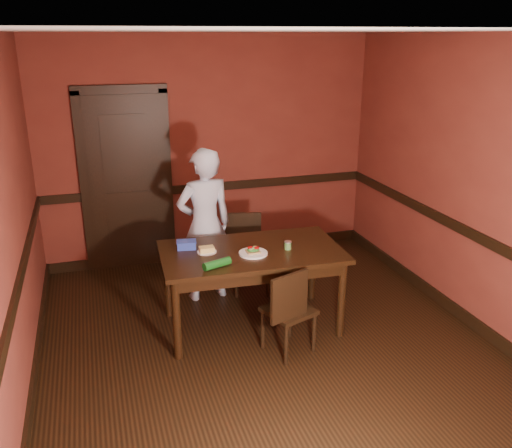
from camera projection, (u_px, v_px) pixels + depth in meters
floor at (267, 345)px, 4.94m from camera, size 4.00×4.50×0.01m
ceiling at (270, 31)px, 4.05m from camera, size 4.00×4.50×0.01m
wall_back at (209, 151)px, 6.52m from camera, size 4.00×0.02×2.70m
wall_front at (425, 342)px, 2.46m from camera, size 4.00×0.02×2.70m
wall_left at (8, 227)px, 3.93m from camera, size 0.02×4.50×2.70m
wall_right at (471, 185)px, 5.05m from camera, size 0.02×4.50×2.70m
dado_back at (211, 187)px, 6.66m from camera, size 4.00×0.03×0.10m
dado_left at (19, 283)px, 4.09m from camera, size 0.03×4.50×0.10m
dado_right at (464, 230)px, 5.20m from camera, size 0.03×4.50×0.10m
baseboard_back at (212, 250)px, 6.93m from camera, size 4.00×0.03×0.12m
baseboard_left at (34, 377)px, 4.37m from camera, size 0.03×4.50×0.12m
baseboard_right at (453, 308)px, 5.47m from camera, size 0.03×4.50×0.12m
door at (127, 178)px, 6.30m from camera, size 1.05×0.07×2.20m
dining_table at (252, 288)px, 5.15m from camera, size 1.72×1.02×0.79m
chair_far at (251, 255)px, 5.85m from camera, size 0.48×0.48×0.85m
chair_near at (289, 309)px, 4.73m from camera, size 0.49×0.49×0.82m
person at (205, 225)px, 5.59m from camera, size 0.64×0.47×1.62m
sandwich_plate at (253, 252)px, 4.92m from camera, size 0.26×0.26×0.07m
sauce_jar at (288, 245)px, 5.02m from camera, size 0.07×0.07×0.08m
cheese_saucer at (207, 250)px, 4.95m from camera, size 0.18×0.18×0.06m
food_tub at (186, 245)px, 5.04m from camera, size 0.20×0.15×0.08m
wrapped_veg at (217, 264)px, 4.63m from camera, size 0.27×0.16×0.07m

